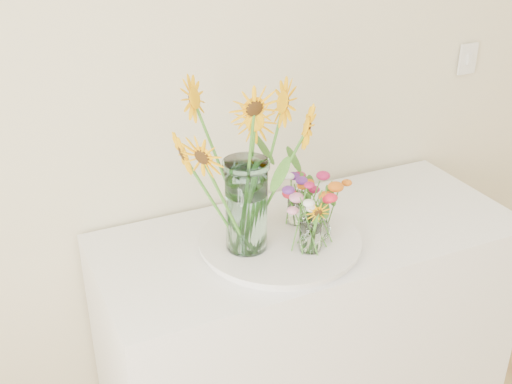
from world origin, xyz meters
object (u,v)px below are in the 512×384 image
at_px(small_vase_a, 310,234).
at_px(small_vase_b, 318,223).
at_px(counter, 306,339).
at_px(tray, 280,243).
at_px(mason_jar, 246,206).
at_px(small_vase_c, 297,209).

bearing_deg(small_vase_a, small_vase_b, 40.21).
relative_size(counter, small_vase_b, 12.17).
distance_m(tray, small_vase_b, 0.14).
bearing_deg(mason_jar, tray, 0.56).
xyz_separation_m(tray, small_vase_a, (0.05, -0.10, 0.07)).
height_order(counter, small_vase_a, small_vase_a).
bearing_deg(tray, small_vase_c, 35.91).
distance_m(counter, tray, 0.48).
bearing_deg(tray, small_vase_a, -61.24).
xyz_separation_m(counter, small_vase_b, (-0.03, -0.09, 0.53)).
bearing_deg(small_vase_a, small_vase_c, 75.22).
xyz_separation_m(tray, small_vase_c, (0.10, 0.07, 0.07)).
xyz_separation_m(counter, small_vase_c, (-0.04, 0.03, 0.53)).
height_order(mason_jar, small_vase_c, mason_jar).
bearing_deg(counter, small_vase_c, 144.41).
height_order(tray, small_vase_a, small_vase_a).
bearing_deg(small_vase_c, tray, -144.09).
distance_m(counter, small_vase_a, 0.56).
height_order(counter, small_vase_b, small_vase_b).
relative_size(small_vase_b, small_vase_c, 1.08).
relative_size(small_vase_a, small_vase_c, 1.09).
bearing_deg(small_vase_b, tray, 155.93).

